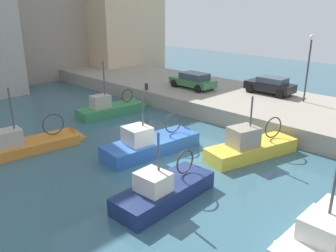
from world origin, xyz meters
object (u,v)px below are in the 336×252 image
Objects in this scene: parked_car_green at (193,80)px; fishing_boat_navy at (169,195)px; fishing_boat_yellow at (255,152)px; parked_car_black at (270,85)px; mooring_bollard_north at (146,87)px; fishing_boat_green at (115,112)px; fishing_boat_blue at (156,149)px; fishing_boat_white at (332,236)px; fishing_boat_orange at (35,147)px; quay_streetlamp at (309,57)px.

fishing_boat_navy is at bearing -142.74° from parked_car_green.
fishing_boat_yellow is 6.62m from fishing_boat_navy.
parked_car_black is 6.34m from parked_car_green.
fishing_boat_yellow is at bearing -103.50° from mooring_bollard_north.
fishing_boat_yellow is at bearing -86.87° from fishing_boat_green.
fishing_boat_green reaches higher than parked_car_green.
fishing_boat_white is (-1.08, -10.35, -0.02)m from fishing_boat_blue.
fishing_boat_white is 18.32m from fishing_boat_green.
mooring_bollard_north is (2.95, 12.30, 1.30)m from fishing_boat_yellow.
fishing_boat_orange is at bearing 103.48° from fishing_boat_white.
fishing_boat_blue is at bearing 128.24° from fishing_boat_yellow.
fishing_boat_navy is at bearing -128.33° from mooring_bollard_north.
fishing_boat_green is 1.08× the size of fishing_boat_navy.
fishing_boat_orange is 1.72× the size of parked_car_black.
fishing_boat_white is at bearing -151.32° from quay_streetlamp.
fishing_boat_yellow is 10.13m from parked_car_black.
fishing_boat_blue is at bearing 84.03° from fishing_boat_white.
mooring_bollard_north is (-6.07, 8.04, -0.43)m from parked_car_black.
quay_streetlamp is (-0.42, -3.02, 2.55)m from parked_car_black.
fishing_boat_green is 3.87m from mooring_bollard_north.
fishing_boat_navy is at bearing 178.23° from fishing_boat_yellow.
fishing_boat_blue is at bearing 165.33° from quay_streetlamp.
parked_car_black is at bearing -0.62° from fishing_boat_blue.
fishing_boat_navy is at bearing -165.46° from parked_car_black.
parked_car_black is (17.30, -5.33, 1.77)m from fishing_boat_orange.
fishing_boat_green is 12.49m from parked_car_black.
quay_streetlamp is (9.26, -10.71, 4.33)m from fishing_boat_green.
quay_streetlamp reaches higher than fishing_boat_blue.
parked_car_green is (12.77, 9.71, 1.78)m from fishing_boat_navy.
fishing_boat_blue is 5.24m from fishing_boat_navy.
mooring_bollard_north is at bearing 127.04° from parked_car_black.
fishing_boat_yellow is (0.65, -11.95, 0.05)m from fishing_boat_green.
mooring_bollard_north is (3.61, 0.35, 1.35)m from fishing_boat_green.
fishing_boat_blue is at bearing 53.07° from fishing_boat_navy.
quay_streetlamp reaches higher than parked_car_green.
quay_streetlamp reaches higher than parked_car_black.
fishing_boat_blue is 13.20m from quay_streetlamp.
quay_streetlamp is (12.07, -3.16, 4.33)m from fishing_boat_blue.
fishing_boat_navy is 1.18× the size of quay_streetlamp.
fishing_boat_orange reaches higher than mooring_bollard_north.
parked_car_green is at bearing 37.26° from fishing_boat_navy.
parked_car_black is at bearing -17.12° from fishing_boat_orange.
quay_streetlamp is at bearing 8.18° from fishing_boat_yellow.
fishing_boat_green is at bearing 17.23° from fishing_boat_orange.
fishing_boat_orange is at bearing 130.79° from fishing_boat_yellow.
fishing_boat_green is 11.97m from fishing_boat_yellow.
fishing_boat_green is at bearing 141.52° from parked_car_black.
mooring_bollard_north is (6.42, 7.91, 1.35)m from fishing_boat_blue.
parked_car_green is (10.71, 15.88, 1.78)m from fishing_boat_white.
parked_car_green is (-2.86, 5.66, -0.01)m from parked_car_black.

